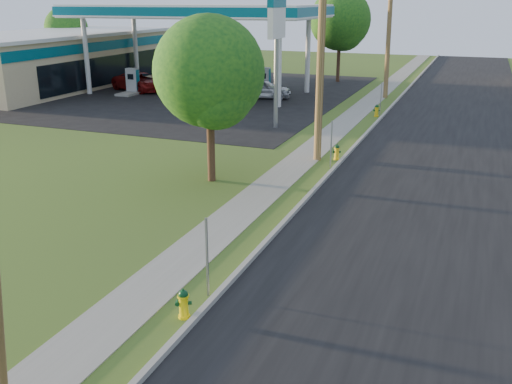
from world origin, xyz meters
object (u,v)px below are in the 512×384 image
at_px(car_red, 140,82).
at_px(fuel_pump_se, 264,83).
at_px(utility_pole_mid, 321,45).
at_px(price_pylon, 277,26).
at_px(fuel_pump_nw, 133,84).
at_px(utility_pole_far, 389,29).
at_px(tree_verge, 211,76).
at_px(tree_lot, 341,22).
at_px(hydrant_mid, 337,152).
at_px(hydrant_far, 377,111).
at_px(tree_back, 67,30).
at_px(hydrant_near, 184,304).
at_px(fuel_pump_sw, 160,78).
at_px(car_silver, 262,89).
at_px(fuel_pump_ne, 244,91).

bearing_deg(car_red, fuel_pump_se, -52.09).
height_order(utility_pole_mid, price_pylon, utility_pole_mid).
bearing_deg(fuel_pump_se, fuel_pump_nw, -156.04).
xyz_separation_m(utility_pole_far, tree_verge, (-2.94, -22.53, -0.75)).
bearing_deg(car_red, utility_pole_mid, -106.20).
relative_size(price_pylon, tree_lot, 0.89).
bearing_deg(utility_pole_mid, car_red, 141.56).
height_order(utility_pole_mid, fuel_pump_nw, utility_pole_mid).
distance_m(utility_pole_far, tree_verge, 22.73).
distance_m(tree_lot, hydrant_mid, 25.70).
xyz_separation_m(tree_lot, hydrant_far, (5.74, -14.15, -4.58)).
bearing_deg(tree_back, hydrant_far, -19.79).
relative_size(price_pylon, hydrant_near, 9.58).
bearing_deg(fuel_pump_nw, fuel_pump_sw, 90.00).
distance_m(price_pylon, car_silver, 11.01).
height_order(fuel_pump_nw, car_red, fuel_pump_nw).
xyz_separation_m(utility_pole_mid, utility_pole_far, (0.00, 18.00, -0.15)).
bearing_deg(tree_back, hydrant_near, -48.68).
bearing_deg(hydrant_far, utility_pole_far, 95.59).
xyz_separation_m(utility_pole_far, fuel_pump_se, (-8.90, -1.00, -4.08)).
bearing_deg(price_pylon, hydrant_far, 49.02).
distance_m(utility_pole_mid, utility_pole_far, 18.00).
bearing_deg(fuel_pump_nw, car_red, 100.01).
bearing_deg(hydrant_mid, tree_verge, -127.45).
distance_m(hydrant_near, hydrant_mid, 14.24).
xyz_separation_m(price_pylon, hydrant_far, (4.60, 5.30, -5.07)).
bearing_deg(fuel_pump_ne, tree_verge, -71.22).
distance_m(utility_pole_far, hydrant_near, 32.21).
relative_size(tree_verge, tree_lot, 0.82).
bearing_deg(tree_back, tree_lot, 6.11).
bearing_deg(fuel_pump_nw, hydrant_mid, -34.09).
distance_m(fuel_pump_sw, tree_verge, 26.42).
bearing_deg(hydrant_mid, hydrant_near, -90.03).
distance_m(utility_pole_mid, fuel_pump_sw, 25.05).
height_order(fuel_pump_sw, price_pylon, price_pylon).
distance_m(utility_pole_mid, hydrant_near, 14.66).
xyz_separation_m(fuel_pump_sw, price_pylon, (14.00, -11.50, 4.71)).
height_order(fuel_pump_se, hydrant_mid, fuel_pump_se).
relative_size(fuel_pump_se, tree_back, 0.52).
bearing_deg(fuel_pump_nw, car_silver, 8.74).
bearing_deg(utility_pole_mid, fuel_pump_nw, 144.01).
xyz_separation_m(utility_pole_mid, car_silver, (-8.11, 14.50, -4.25)).
xyz_separation_m(tree_lot, hydrant_near, (5.82, -38.85, -4.59)).
bearing_deg(car_silver, price_pylon, -168.46).
xyz_separation_m(hydrant_mid, car_red, (-18.94, 14.06, 0.36)).
height_order(tree_back, car_red, tree_back).
xyz_separation_m(fuel_pump_sw, hydrant_mid, (18.69, -16.65, -0.38)).
distance_m(fuel_pump_nw, fuel_pump_se, 9.85).
bearing_deg(car_silver, hydrant_mid, -161.36).
xyz_separation_m(hydrant_mid, hydrant_far, (-0.09, 10.45, 0.02)).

